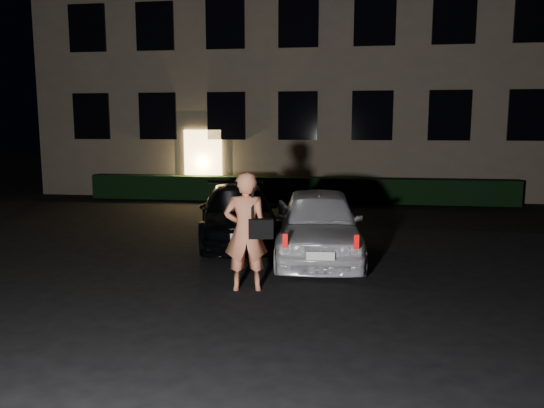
# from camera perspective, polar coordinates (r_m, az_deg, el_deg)

# --- Properties ---
(ground) EXTENTS (80.00, 80.00, 0.00)m
(ground) POSITION_cam_1_polar(r_m,az_deg,el_deg) (8.68, -4.46, -9.38)
(ground) COLOR black
(ground) RESTS_ON ground
(building) EXTENTS (20.00, 8.11, 12.00)m
(building) POSITION_cam_1_polar(r_m,az_deg,el_deg) (23.36, 3.85, 16.64)
(building) COLOR #6F604F
(building) RESTS_ON ground
(hedge) EXTENTS (15.00, 0.70, 0.85)m
(hedge) POSITION_cam_1_polar(r_m,az_deg,el_deg) (18.78, 2.61, 1.60)
(hedge) COLOR black
(hedge) RESTS_ON ground
(sedan) EXTENTS (2.74, 4.60, 1.25)m
(sedan) POSITION_cam_1_polar(r_m,az_deg,el_deg) (12.31, -3.64, -1.06)
(sedan) COLOR black
(sedan) RESTS_ON ground
(hatch) EXTENTS (1.96, 4.23, 1.40)m
(hatch) POSITION_cam_1_polar(r_m,az_deg,el_deg) (10.71, 5.04, -2.09)
(hatch) COLOR silver
(hatch) RESTS_ON ground
(man) EXTENTS (0.86, 0.59, 1.93)m
(man) POSITION_cam_1_polar(r_m,az_deg,el_deg) (8.53, -2.79, -2.96)
(man) COLOR #DC7B55
(man) RESTS_ON ground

